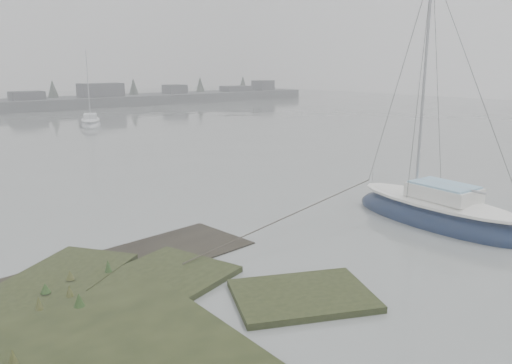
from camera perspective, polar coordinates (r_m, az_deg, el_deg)
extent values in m
plane|color=slate|center=(40.23, -27.10, 3.38)|extent=(160.00, 160.00, 0.00)
cube|color=#4C4F51|center=(78.86, -13.43, 9.09)|extent=(60.00, 8.00, 1.60)
cube|color=#424247|center=(72.40, -24.71, 8.53)|extent=(4.00, 3.00, 2.20)
cube|color=#424247|center=(75.47, -17.30, 9.59)|extent=(6.00, 3.00, 3.00)
cube|color=#424247|center=(80.69, -9.25, 10.04)|extent=(3.00, 3.00, 2.50)
cube|color=#424247|center=(87.26, -2.29, 10.27)|extent=(5.00, 3.00, 2.00)
cube|color=#424247|center=(90.94, 0.80, 10.65)|extent=(3.00, 3.00, 2.80)
cone|color=#384238|center=(75.35, -22.18, 9.52)|extent=(2.00, 2.00, 3.50)
cone|color=#384238|center=(79.67, -13.80, 10.26)|extent=(2.00, 2.00, 3.50)
cone|color=#384238|center=(85.46, -6.40, 10.74)|extent=(2.00, 2.00, 3.50)
cone|color=#384238|center=(90.62, -1.51, 10.96)|extent=(2.00, 2.00, 3.50)
ellipsoid|color=#0C1936|center=(20.44, 19.67, -3.98)|extent=(2.79, 7.30, 1.74)
ellipsoid|color=silver|center=(20.25, 19.82, -2.10)|extent=(2.26, 6.35, 0.49)
cube|color=silver|center=(19.98, 20.64, -1.09)|extent=(1.68, 2.55, 0.51)
cube|color=#7FAFCB|center=(19.92, 20.70, -0.29)|extent=(1.57, 2.34, 0.08)
cylinder|color=#939399|center=(20.14, 18.66, 10.78)|extent=(0.11, 0.11, 8.19)
cylinder|color=#939399|center=(19.81, 21.19, -0.41)|extent=(0.27, 2.87, 0.09)
ellipsoid|color=#B3B7BC|center=(51.89, -18.35, 6.19)|extent=(3.78, 5.86, 1.35)
ellipsoid|color=white|center=(51.83, -18.39, 6.79)|extent=(3.18, 5.05, 0.38)
cube|color=white|center=(51.56, -18.42, 7.13)|extent=(1.82, 2.22, 0.40)
cube|color=silver|center=(51.54, -18.44, 7.37)|extent=(1.69, 2.04, 0.06)
cylinder|color=#939399|center=(52.31, -18.65, 10.64)|extent=(0.09, 0.09, 6.37)
cylinder|color=#939399|center=(51.38, -18.44, 7.36)|extent=(0.90, 2.10, 0.07)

